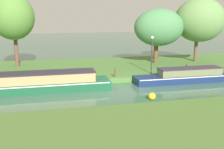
# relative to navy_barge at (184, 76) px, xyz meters

# --- Properties ---
(ground_plane) EXTENTS (120.00, 120.00, 0.00)m
(ground_plane) POSITION_rel_navy_barge_xyz_m (-5.39, -1.20, -0.48)
(ground_plane) COLOR #385A45
(riverbank_far) EXTENTS (72.00, 10.00, 0.40)m
(riverbank_far) POSITION_rel_navy_barge_xyz_m (-5.39, 5.80, -0.28)
(riverbank_far) COLOR #4A7434
(riverbank_far) RESTS_ON ground_plane
(navy_barge) EXTENTS (7.62, 1.65, 1.14)m
(navy_barge) POSITION_rel_navy_barge_xyz_m (0.00, 0.00, 0.00)
(navy_barge) COLOR navy
(navy_barge) RESTS_ON ground_plane
(forest_narrowboat) EXTENTS (10.73, 2.14, 1.89)m
(forest_narrowboat) POSITION_rel_navy_barge_xyz_m (-11.60, 0.00, 0.14)
(forest_narrowboat) COLOR #175132
(forest_narrowboat) RESTS_ON ground_plane
(willow_tree_left) EXTENTS (3.81, 4.06, 6.66)m
(willow_tree_left) POSITION_rel_navy_barge_xyz_m (-13.42, 7.21, 4.51)
(willow_tree_left) COLOR brown
(willow_tree_left) RESTS_ON riverbank_far
(willow_tree_centre) EXTENTS (4.95, 3.60, 5.44)m
(willow_tree_centre) POSITION_rel_navy_barge_xyz_m (0.17, 5.80, 3.52)
(willow_tree_centre) COLOR brown
(willow_tree_centre) RESTS_ON riverbank_far
(willow_tree_right) EXTENTS (5.20, 4.37, 6.51)m
(willow_tree_right) POSITION_rel_navy_barge_xyz_m (4.66, 5.99, 4.20)
(willow_tree_right) COLOR brown
(willow_tree_right) RESTS_ON riverbank_far
(lamp_post) EXTENTS (0.24, 0.24, 3.13)m
(lamp_post) POSITION_rel_navy_barge_xyz_m (-2.07, 1.80, 1.87)
(lamp_post) COLOR #333338
(lamp_post) RESTS_ON riverbank_far
(mooring_post_near) EXTENTS (0.15, 0.15, 0.65)m
(mooring_post_near) POSITION_rel_navy_barge_xyz_m (-5.33, 1.26, 0.25)
(mooring_post_near) COLOR brown
(mooring_post_near) RESTS_ON riverbank_far
(mooring_post_far) EXTENTS (0.17, 0.17, 0.72)m
(mooring_post_far) POSITION_rel_navy_barge_xyz_m (0.87, 1.26, 0.28)
(mooring_post_far) COLOR #532F21
(mooring_post_far) RESTS_ON riverbank_far
(channel_buoy) EXTENTS (0.46, 0.46, 0.46)m
(channel_buoy) POSITION_rel_navy_barge_xyz_m (-4.13, -3.69, -0.25)
(channel_buoy) COLOR yellow
(channel_buoy) RESTS_ON ground_plane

